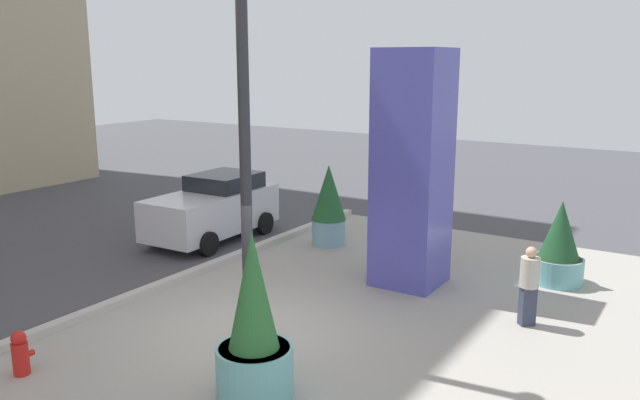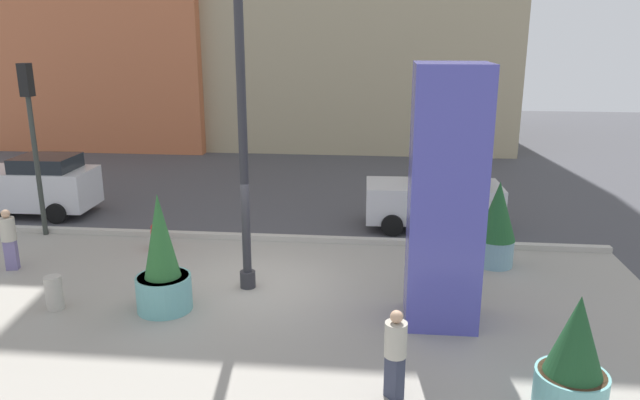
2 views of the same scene
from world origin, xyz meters
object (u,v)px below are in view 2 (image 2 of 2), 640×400
at_px(art_pillar_blue, 446,198).
at_px(potted_plant_near_right, 162,265).
at_px(potted_plant_curbside, 574,359).
at_px(lamp_post, 242,124).
at_px(car_far_lane, 33,185).
at_px(potted_plant_mid_plaza, 497,224).
at_px(car_curb_west, 435,199).
at_px(concrete_bollard, 54,293).
at_px(pedestrian_on_sidewalk, 395,351).
at_px(fire_hydrant, 156,237).
at_px(traffic_light_corner, 32,123).
at_px(pedestrian_crossing, 9,237).

relative_size(art_pillar_blue, potted_plant_near_right, 2.02).
bearing_deg(potted_plant_curbside, art_pillar_blue, 122.42).
bearing_deg(lamp_post, car_far_lane, 148.25).
bearing_deg(potted_plant_near_right, potted_plant_curbside, -19.47).
distance_m(potted_plant_mid_plaza, potted_plant_near_right, 8.17).
height_order(car_far_lane, car_curb_west, car_far_lane).
xyz_separation_m(potted_plant_mid_plaza, concrete_bollard, (-9.81, -3.54, -0.74)).
bearing_deg(potted_plant_mid_plaza, lamp_post, -161.42).
distance_m(potted_plant_curbside, pedestrian_on_sidewalk, 2.77).
bearing_deg(potted_plant_near_right, concrete_bollard, -174.52).
distance_m(art_pillar_blue, fire_hydrant, 8.38).
bearing_deg(pedestrian_on_sidewalk, fire_hydrant, 135.26).
distance_m(fire_hydrant, car_far_lane, 5.88).
xyz_separation_m(fire_hydrant, pedestrian_on_sidewalk, (6.36, -6.30, 0.49)).
relative_size(art_pillar_blue, pedestrian_on_sidewalk, 3.34).
bearing_deg(car_far_lane, lamp_post, -31.75).
bearing_deg(potted_plant_near_right, art_pillar_blue, 1.42).
bearing_deg(car_far_lane, traffic_light_corner, -53.78).
distance_m(lamp_post, potted_plant_mid_plaza, 6.83).
relative_size(fire_hydrant, pedestrian_crossing, 0.48).
xyz_separation_m(potted_plant_near_right, concrete_bollard, (-2.35, -0.23, -0.65)).
relative_size(potted_plant_mid_plaza, pedestrian_on_sidewalk, 1.42).
bearing_deg(potted_plant_curbside, traffic_light_corner, 150.98).
relative_size(lamp_post, potted_plant_curbside, 4.09).
relative_size(car_far_lane, car_curb_west, 1.00).
xyz_separation_m(potted_plant_curbside, concrete_bollard, (-9.95, 2.46, -0.47)).
relative_size(lamp_post, potted_plant_mid_plaza, 3.54).
xyz_separation_m(traffic_light_corner, pedestrian_on_sidewalk, (10.06, -7.18, -2.44)).
xyz_separation_m(potted_plant_mid_plaza, pedestrian_crossing, (-12.04, -1.53, -0.24)).
bearing_deg(car_far_lane, pedestrian_crossing, -65.70).
height_order(potted_plant_curbside, car_far_lane, car_far_lane).
bearing_deg(art_pillar_blue, pedestrian_on_sidewalk, -108.48).
xyz_separation_m(potted_plant_curbside, traffic_light_corner, (-12.83, 7.12, 2.45)).
bearing_deg(potted_plant_mid_plaza, fire_hydrant, 178.54).
height_order(potted_plant_curbside, pedestrian_crossing, potted_plant_curbside).
bearing_deg(potted_plant_near_right, pedestrian_crossing, 158.71).
relative_size(potted_plant_near_right, traffic_light_corner, 0.52).
distance_m(traffic_light_corner, pedestrian_crossing, 3.65).
relative_size(potted_plant_mid_plaza, concrete_bollard, 2.94).
bearing_deg(lamp_post, concrete_bollard, -158.19).
height_order(fire_hydrant, car_far_lane, car_far_lane).
relative_size(potted_plant_mid_plaza, fire_hydrant, 2.94).
height_order(fire_hydrant, concrete_bollard, same).
bearing_deg(traffic_light_corner, lamp_post, -24.75).
distance_m(potted_plant_curbside, fire_hydrant, 11.06).
distance_m(concrete_bollard, pedestrian_on_sidewalk, 7.63).
bearing_deg(car_curb_west, potted_plant_curbside, -81.11).
relative_size(potted_plant_near_right, car_far_lane, 0.64).
distance_m(lamp_post, concrete_bollard, 5.40).
bearing_deg(lamp_post, pedestrian_crossing, 175.64).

